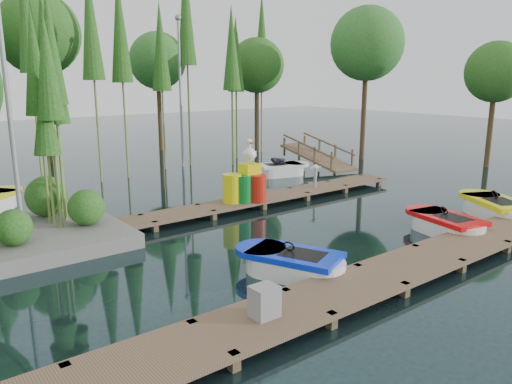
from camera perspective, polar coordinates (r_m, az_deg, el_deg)
ground_plane at (r=14.26m, az=-0.36°, el=-4.95°), size 90.00×90.00×0.00m
near_dock at (r=11.17m, az=14.03°, el=-9.32°), size 18.00×1.50×0.50m
far_dock at (r=16.70m, az=-2.86°, el=-1.44°), size 15.00×1.20×0.50m
tree_screen at (r=22.31m, az=-22.53°, el=16.52°), size 34.42×18.53×10.31m
lamp_island at (r=13.54m, az=-26.67°, el=11.07°), size 0.30×0.30×7.25m
lamp_rear at (r=24.97m, az=-8.67°, el=12.60°), size 0.30×0.30×7.25m
ramp at (r=24.70m, az=7.07°, el=4.09°), size 1.50×3.94×1.49m
boat_blue at (r=11.44m, az=4.16°, el=-8.28°), size 2.15×2.89×0.89m
boat_red at (r=15.32m, az=20.82°, el=-3.56°), size 1.63×2.75×0.87m
boat_yellow_near at (r=17.69m, az=25.66°, el=-1.76°), size 2.44×3.11×0.95m
boat_white_far at (r=22.69m, az=2.83°, el=2.56°), size 2.79×1.84×1.22m
utility_cabinet at (r=8.91m, az=0.96°, el=-12.40°), size 0.47×0.39×0.57m
yellow_barrel at (r=16.60m, az=-2.73°, el=0.43°), size 0.64×0.64×0.96m
drum_cluster at (r=16.83m, az=-0.57°, el=1.09°), size 1.21×1.11×2.10m
seagull_post at (r=19.00m, az=6.80°, el=2.30°), size 0.54×0.29×0.87m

